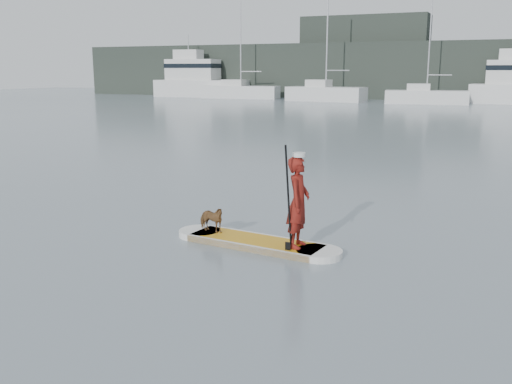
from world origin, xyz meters
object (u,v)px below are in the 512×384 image
at_px(paddler, 298,202).
at_px(sailboat_c, 325,93).
at_px(paddleboard, 256,243).
at_px(dog, 211,219).
at_px(sailboat_d, 426,95).
at_px(motor_yacht_b, 198,79).
at_px(sailboat_b, 240,90).

xyz_separation_m(paddler, sailboat_c, (-14.07, 47.12, -0.07)).
bearing_deg(paddleboard, paddler, 0.00).
distance_m(dog, sailboat_c, 48.50).
bearing_deg(sailboat_c, sailboat_d, 2.50).
relative_size(dog, motor_yacht_b, 0.05).
bearing_deg(paddler, sailboat_d, -0.01).
xyz_separation_m(dog, sailboat_b, (-22.57, 48.67, 0.50)).
bearing_deg(dog, paddler, -87.24).
height_order(sailboat_d, motor_yacht_b, sailboat_d).
relative_size(paddler, sailboat_c, 0.14).
xyz_separation_m(sailboat_b, motor_yacht_b, (-6.21, 1.46, 1.13)).
distance_m(paddler, sailboat_c, 49.17).
bearing_deg(paddler, dog, 78.74).
distance_m(dog, sailboat_b, 53.66).
distance_m(paddler, sailboat_b, 54.62).
bearing_deg(motor_yacht_b, paddler, -62.32).
distance_m(sailboat_c, sailboat_d, 9.95).
bearing_deg(sailboat_d, paddleboard, -93.22).
height_order(paddleboard, sailboat_b, sailboat_b).
height_order(paddler, motor_yacht_b, motor_yacht_b).
relative_size(dog, sailboat_b, 0.05).
distance_m(sailboat_c, motor_yacht_b, 16.88).
bearing_deg(sailboat_b, paddler, -70.00).
height_order(paddleboard, motor_yacht_b, motor_yacht_b).
bearing_deg(sailboat_b, paddleboard, -70.75).
distance_m(paddleboard, paddler, 1.19).
distance_m(sailboat_b, sailboat_d, 20.38).
distance_m(dog, sailboat_d, 46.37).
height_order(dog, motor_yacht_b, motor_yacht_b).
height_order(paddleboard, dog, dog).
bearing_deg(motor_yacht_b, dog, -63.75).
bearing_deg(dog, paddleboard, -87.24).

